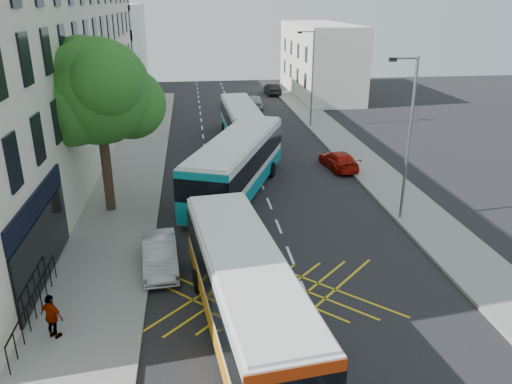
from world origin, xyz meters
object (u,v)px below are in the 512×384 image
object	(u,v)px
street_tree	(98,93)
bus_near	(245,291)
pedestrian_far	(52,317)
distant_car_grey	(242,105)
lamp_near	(408,132)
bus_far	(241,122)
red_hatchback	(339,160)
parked_car_silver	(160,254)
distant_car_silver	(255,102)
bus_mid	(237,164)
lamp_far	(311,74)
distant_car_dark	(272,89)

from	to	relation	value
street_tree	bus_near	size ratio (longest dim) A/B	0.81
bus_near	pedestrian_far	xyz separation A→B (m)	(-6.26, 0.30, -0.64)
distant_car_grey	bus_near	bearing A→B (deg)	-102.12
lamp_near	bus_far	world-z (taller)	lamp_near
bus_near	red_hatchback	bearing A→B (deg)	57.43
lamp_near	distant_car_grey	xyz separation A→B (m)	(-5.21, 27.72, -4.03)
distant_car_grey	pedestrian_far	xyz separation A→B (m)	(-9.80, -35.54, 0.35)
street_tree	lamp_near	size ratio (longest dim) A/B	1.10
street_tree	distant_car_grey	bearing A→B (deg)	69.01
parked_car_silver	distant_car_silver	xyz separation A→B (m)	(8.10, 32.28, 0.03)
red_hatchback	parked_car_silver	bearing A→B (deg)	40.58
parked_car_silver	pedestrian_far	distance (m)	5.45
lamp_near	distant_car_silver	bearing A→B (deg)	97.30
distant_car_grey	distant_car_silver	bearing A→B (deg)	30.26
bus_mid	lamp_far	bearing A→B (deg)	84.50
bus_near	bus_far	xyz separation A→B (m)	(2.38, 24.48, -0.06)
lamp_far	distant_car_dark	xyz separation A→B (m)	(-0.70, 16.39, -3.97)
bus_mid	distant_car_grey	distance (m)	22.99
bus_near	distant_car_dark	distance (m)	45.24
distant_car_dark	parked_car_silver	bearing A→B (deg)	70.58
red_hatchback	distant_car_silver	xyz separation A→B (m)	(-3.00, 20.36, 0.10)
street_tree	lamp_far	world-z (taller)	street_tree
lamp_far	distant_car_silver	distance (m)	10.37
bus_near	pedestrian_far	size ratio (longest dim) A/B	6.88
lamp_far	distant_car_grey	world-z (taller)	lamp_far
bus_far	distant_car_grey	bearing A→B (deg)	82.62
lamp_far	bus_far	size ratio (longest dim) A/B	0.77
parked_car_silver	distant_car_dark	bearing A→B (deg)	69.74
distant_car_grey	distant_car_silver	xyz separation A→B (m)	(1.51, 1.13, 0.09)
bus_mid	distant_car_silver	size ratio (longest dim) A/B	2.98
lamp_far	pedestrian_far	xyz separation A→B (m)	(-15.01, -27.82, -3.67)
lamp_far	red_hatchback	world-z (taller)	lamp_far
bus_far	distant_car_grey	distance (m)	11.45
bus_far	pedestrian_far	world-z (taller)	bus_far
bus_far	red_hatchback	size ratio (longest dim) A/B	2.59
parked_car_silver	red_hatchback	distance (m)	16.29
bus_near	distant_car_grey	bearing A→B (deg)	77.66
distant_car_grey	pedestrian_far	bearing A→B (deg)	-111.89
street_tree	distant_car_dark	distance (m)	36.68
bus_near	pedestrian_far	bearing A→B (deg)	170.57
distant_car_grey	bus_mid	bearing A→B (deg)	-102.92
street_tree	distant_car_silver	world-z (taller)	street_tree
lamp_far	distant_car_silver	world-z (taller)	lamp_far
lamp_near	pedestrian_far	world-z (taller)	lamp_near
lamp_far	distant_car_dark	distance (m)	16.88
lamp_near	distant_car_dark	xyz separation A→B (m)	(-0.70, 36.39, -3.97)
distant_car_dark	pedestrian_far	size ratio (longest dim) A/B	2.49
pedestrian_far	bus_near	bearing A→B (deg)	-150.85
bus_far	parked_car_silver	xyz separation A→B (m)	(-5.43, -19.79, -0.87)
red_hatchback	distant_car_grey	distance (m)	19.75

